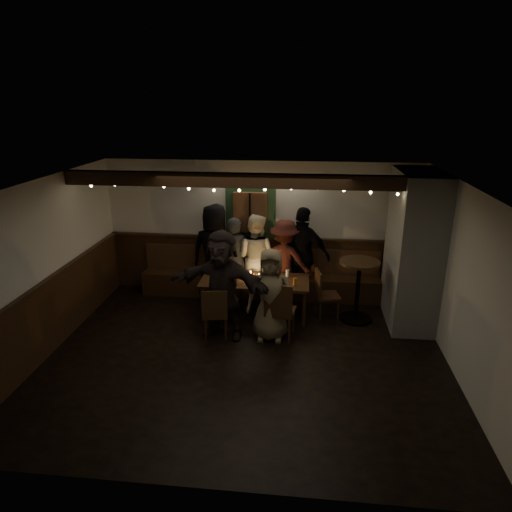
# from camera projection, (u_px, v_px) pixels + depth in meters

# --- Properties ---
(room) EXTENTS (6.02, 5.01, 2.62)m
(room) POSITION_uv_depth(u_px,v_px,m) (317.00, 260.00, 7.77)
(room) COLOR black
(room) RESTS_ON ground
(dining_table) EXTENTS (1.89, 0.81, 0.82)m
(dining_table) POSITION_uv_depth(u_px,v_px,m) (255.00, 283.00, 8.01)
(dining_table) COLOR black
(dining_table) RESTS_ON ground
(chair_near_left) EXTENTS (0.44, 0.44, 0.88)m
(chair_near_left) POSITION_uv_depth(u_px,v_px,m) (215.00, 311.00, 7.24)
(chair_near_left) COLOR black
(chair_near_left) RESTS_ON ground
(chair_near_right) EXTENTS (0.51, 0.51, 0.99)m
(chair_near_right) POSITION_uv_depth(u_px,v_px,m) (279.00, 308.00, 7.19)
(chair_near_right) COLOR black
(chair_near_right) RESTS_ON ground
(chair_end) EXTENTS (0.47, 0.47, 0.87)m
(chair_end) POSITION_uv_depth(u_px,v_px,m) (323.00, 291.00, 7.97)
(chair_end) COLOR black
(chair_end) RESTS_ON ground
(high_top) EXTENTS (0.68, 0.68, 1.09)m
(high_top) POSITION_uv_depth(u_px,v_px,m) (358.00, 283.00, 7.81)
(high_top) COLOR black
(high_top) RESTS_ON ground
(person_a) EXTENTS (0.94, 0.65, 1.85)m
(person_a) POSITION_uv_depth(u_px,v_px,m) (215.00, 252.00, 8.65)
(person_a) COLOR black
(person_a) RESTS_ON ground
(person_b) EXTENTS (0.65, 0.49, 1.62)m
(person_b) POSITION_uv_depth(u_px,v_px,m) (234.00, 259.00, 8.64)
(person_b) COLOR #232326
(person_b) RESTS_ON ground
(person_c) EXTENTS (0.95, 0.83, 1.66)m
(person_c) POSITION_uv_depth(u_px,v_px,m) (255.00, 257.00, 8.68)
(person_c) COLOR beige
(person_c) RESTS_ON ground
(person_d) EXTENTS (1.13, 0.80, 1.58)m
(person_d) POSITION_uv_depth(u_px,v_px,m) (285.00, 261.00, 8.59)
(person_d) COLOR #3E1813
(person_d) RESTS_ON ground
(person_e) EXTENTS (1.15, 0.78, 1.82)m
(person_e) POSITION_uv_depth(u_px,v_px,m) (303.00, 255.00, 8.56)
(person_e) COLOR black
(person_e) RESTS_ON ground
(person_f) EXTENTS (1.74, 0.91, 1.79)m
(person_f) POSITION_uv_depth(u_px,v_px,m) (222.00, 284.00, 7.23)
(person_f) COLOR black
(person_f) RESTS_ON ground
(person_g) EXTENTS (0.74, 0.49, 1.52)m
(person_g) POSITION_uv_depth(u_px,v_px,m) (270.00, 295.00, 7.18)
(person_g) COLOR #7F6F50
(person_g) RESTS_ON ground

